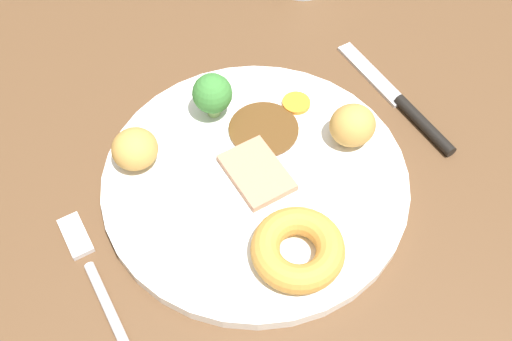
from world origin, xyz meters
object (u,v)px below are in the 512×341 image
Objects in this scene: carrot_coin_front at (296,103)px; fork at (95,277)px; roast_potato_left at (352,125)px; broccoli_floret at (212,94)px; meat_slice_main at (256,172)px; roast_potato_right at (135,149)px; dinner_plate at (256,181)px; yorkshire_pudding at (298,249)px; knife at (404,105)px.

carrot_coin_front is 26.66cm from fork.
broccoli_floret reaches higher than roast_potato_left.
roast_potato_right is at bearing 137.40° from meat_slice_main.
dinner_plate is 10.05× the size of carrot_coin_front.
carrot_coin_front is (10.53, 14.20, -1.05)cm from yorkshire_pudding.
roast_potato_left is at bearing -48.36° from broccoli_floret.
fork is (-18.34, -9.31, -3.92)cm from broccoli_floret.
dinner_plate is 12.01cm from roast_potato_right.
yorkshire_pudding is at bearing -102.21° from meat_slice_main.
roast_potato_left reaches higher than fork.
fork is (-17.55, -0.42, -1.41)cm from meat_slice_main.
dinner_plate reaches higher than fork.
dinner_plate is 10.89cm from roast_potato_left.
dinner_plate is 1.93× the size of fork.
roast_potato_left is at bearing 98.84° from knife.
roast_potato_right is at bearing 136.22° from dinner_plate.
fork is at bearing 150.48° from yorkshire_pudding.
yorkshire_pudding reaches higher than meat_slice_main.
meat_slice_main reaches higher than knife.
roast_potato_right is (-8.47, 8.11, 2.60)cm from dinner_plate.
meat_slice_main is at bearing 170.31° from roast_potato_left.
yorkshire_pudding is 14.37cm from roast_potato_left.
meat_slice_main is 11.80cm from roast_potato_right.
roast_potato_right is at bearing 75.51° from knife.
broccoli_floret is 0.33× the size of fork.
roast_potato_left is at bearing -9.69° from meat_slice_main.
dinner_plate is at bearing -128.32° from meat_slice_main.
roast_potato_left is 0.91× the size of broccoli_floret.
meat_slice_main is (0.15, 0.19, 1.10)cm from dinner_plate.
yorkshire_pudding is 17.71cm from carrot_coin_front.
knife is (18.57, -1.00, -1.35)cm from meat_slice_main.
yorkshire_pudding is 0.44× the size of knife.
knife is (18.72, -0.81, -0.25)cm from dinner_plate.
roast_potato_right is (-6.62, 17.15, 0.62)cm from yorkshire_pudding.
dinner_plate reaches higher than knife.
roast_potato_left is 0.25× the size of knife.
carrot_coin_front is 11.73cm from knife.
roast_potato_left reaches higher than knife.
meat_slice_main reaches higher than fork.
dinner_plate is at bearing -149.29° from carrot_coin_front.
broccoli_floret reaches higher than carrot_coin_front.
roast_potato_left is 1.56× the size of carrot_coin_front.
meat_slice_main is 2.39× the size of carrot_coin_front.
carrot_coin_front is at bearing -73.73° from fork.
knife is at bearing -18.17° from roast_potato_right.
meat_slice_main is at bearing -149.79° from carrot_coin_front.
dinner_plate is 18.74cm from knife.
knife is (10.03, -5.97, -1.18)cm from carrot_coin_front.
roast_potato_left is at bearing 31.41° from yorkshire_pudding.
roast_potato_left is at bearing -75.71° from carrot_coin_front.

